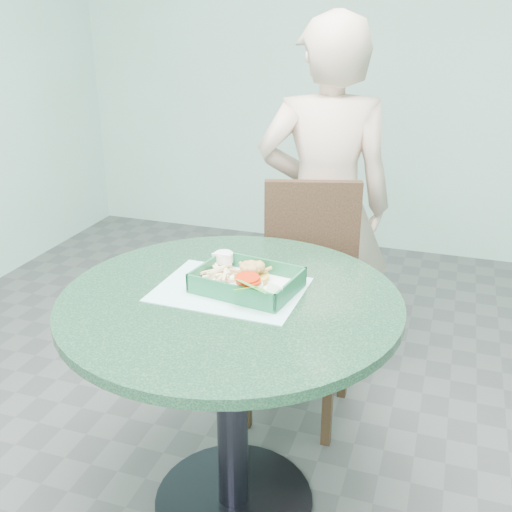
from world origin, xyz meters
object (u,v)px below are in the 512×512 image
(food_basket, at_px, (247,290))
(sauce_ramekin, at_px, (217,265))
(dining_chair, at_px, (305,286))
(crab_sandwich, at_px, (250,277))
(diner_person, at_px, (325,204))
(cafe_table, at_px, (231,353))

(food_basket, distance_m, sauce_ramekin, 0.15)
(dining_chair, relative_size, crab_sandwich, 8.81)
(diner_person, height_order, food_basket, diner_person)
(food_basket, height_order, crab_sandwich, crab_sandwich)
(dining_chair, distance_m, food_basket, 0.62)
(diner_person, distance_m, food_basket, 0.84)
(food_basket, bearing_deg, dining_chair, 86.35)
(crab_sandwich, bearing_deg, diner_person, 86.75)
(diner_person, xyz_separation_m, food_basket, (-0.04, -0.84, -0.02))
(cafe_table, xyz_separation_m, crab_sandwich, (0.03, 0.09, 0.22))
(cafe_table, xyz_separation_m, diner_person, (0.08, 0.90, 0.20))
(dining_chair, distance_m, diner_person, 0.37)
(cafe_table, distance_m, food_basket, 0.20)
(cafe_table, distance_m, sauce_ramekin, 0.28)
(crab_sandwich, bearing_deg, sauce_ramekin, 158.16)
(cafe_table, height_order, sauce_ramekin, sauce_ramekin)
(cafe_table, relative_size, food_basket, 3.44)
(crab_sandwich, distance_m, sauce_ramekin, 0.13)
(food_basket, relative_size, sauce_ramekin, 4.91)
(dining_chair, distance_m, sauce_ramekin, 0.58)
(food_basket, bearing_deg, diner_person, 86.98)
(cafe_table, bearing_deg, food_basket, 59.85)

